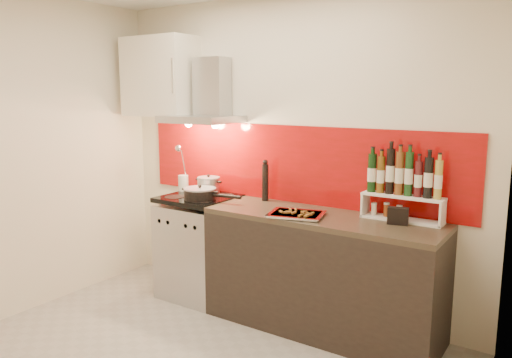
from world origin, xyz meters
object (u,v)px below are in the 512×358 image
Objects in this scene: counter at (321,273)px; baking_tray at (297,214)px; pepper_mill at (265,181)px; range_stove at (200,247)px; saute_pan at (201,194)px; stock_pot at (209,185)px.

baking_tray reaches higher than counter.
range_stove is at bearing -160.08° from pepper_mill.
range_stove is at bearing 173.27° from baking_tray.
baking_tray is (-0.15, -0.13, 0.47)m from counter.
range_stove is 0.54m from saute_pan.
counter is 3.88× the size of baking_tray.
range_stove is 0.87m from pepper_mill.
stock_pot is 0.38× the size of saute_pan.
stock_pot is 0.44× the size of baking_tray.
saute_pan reaches higher than range_stove.
counter is 0.91m from pepper_mill.
pepper_mill reaches higher than stock_pot.
range_stove is at bearing 136.40° from saute_pan.
range_stove is 4.47× the size of stock_pot.
pepper_mill is 0.76× the size of baking_tray.
pepper_mill is at bearing 32.99° from saute_pan.
stock_pot is at bearing -172.91° from pepper_mill.
baking_tray is (1.05, -0.26, -0.07)m from stock_pot.
baking_tray is at bearing -139.71° from counter.
counter is 3.36× the size of saute_pan.
saute_pan is 0.56m from pepper_mill.
counter is 0.51m from baking_tray.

